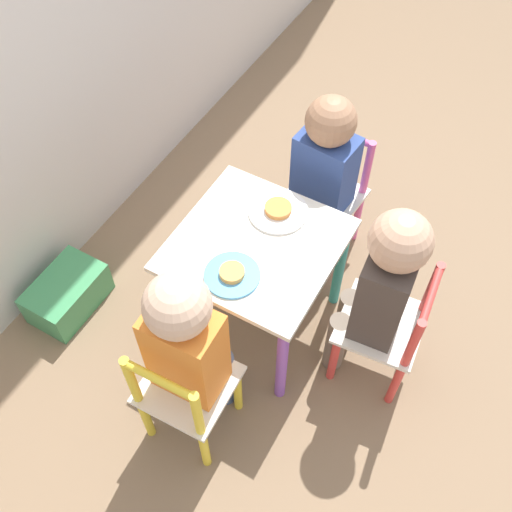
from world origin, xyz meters
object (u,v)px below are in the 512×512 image
child_left (188,343)px  child_right (323,169)px  plate_right (278,211)px  chair_yellow (185,393)px  chair_red (387,329)px  storage_bin (67,294)px  plate_left (232,274)px  chair_pink (326,196)px  child_front (381,285)px  kids_table (256,258)px

child_left → child_right: bearing=-93.8°
child_left → plate_right: (0.55, 0.02, -0.01)m
chair_yellow → chair_red: bearing=-133.5°
chair_yellow → storage_bin: (0.17, 0.66, -0.18)m
chair_yellow → plate_left: 0.38m
chair_pink → child_front: size_ratio=0.67×
chair_pink → plate_right: chair_pink is taller
child_left → child_front: (0.44, -0.39, 0.00)m
plate_left → storage_bin: size_ratio=0.58×
child_left → storage_bin: size_ratio=2.67×
kids_table → chair_red: (0.04, -0.46, -0.12)m
storage_bin → kids_table: bearing=-65.3°
child_left → storage_bin: bearing=-11.9°
plate_left → chair_pink: bearing=-4.1°
kids_table → plate_right: plate_right is taller
plate_right → chair_pink: bearing=-7.8°
plate_left → chair_yellow: bearing=-176.7°
chair_yellow → chair_red: same height
kids_table → plate_right: bearing=0.0°
child_right → plate_right: size_ratio=3.79×
chair_yellow → plate_left: (0.32, 0.02, 0.21)m
child_right → plate_left: 0.55m
child_left → storage_bin: 0.77m
chair_yellow → child_front: bearing=-129.8°
chair_pink → plate_right: size_ratio=2.67×
child_left → plate_left: child_left is taller
chair_yellow → child_front: child_front is taller
child_right → storage_bin: (-0.69, 0.67, -0.38)m
storage_bin → plate_right: bearing=-55.6°
chair_yellow → storage_bin: 0.70m
kids_table → storage_bin: 0.76m
child_left → plate_left: bearing=-88.7°
chair_yellow → chair_red: (0.50, -0.44, 0.00)m
child_front → plate_right: child_front is taller
plate_right → child_right: bearing=-8.4°
plate_right → child_front: bearing=-105.1°
chair_red → child_right: size_ratio=0.71×
chair_pink → storage_bin: 1.03m
kids_table → child_right: bearing=-5.4°
chair_yellow → child_front: size_ratio=0.67×
chair_yellow → child_left: size_ratio=0.67×
child_left → plate_right: child_left is taller
child_right → child_front: bearing=-39.6°
storage_bin → child_right: bearing=-44.3°
child_front → plate_right: (0.11, 0.40, -0.01)m
child_front → plate_left: bearing=-70.9°
chair_pink → child_left: (-0.86, 0.03, 0.22)m
storage_bin → plate_left: bearing=-76.9°
chair_yellow → plate_right: chair_yellow is taller
child_front → plate_right: 0.42m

